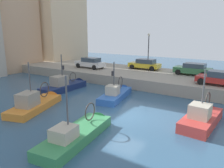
{
  "coord_description": "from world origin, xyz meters",
  "views": [
    {
      "loc": [
        -13.37,
        -7.43,
        6.09
      ],
      "look_at": [
        3.83,
        3.79,
        1.2
      ],
      "focal_mm": 34.67,
      "sensor_mm": 36.0,
      "label": 1
    }
  ],
  "objects_px": {
    "fishing_boat_blue": "(117,96)",
    "parked_car_yellow": "(145,64)",
    "fishing_boat_orange": "(38,106)",
    "quay_streetlamp": "(149,46)",
    "mooring_bollard_mid": "(113,73)",
    "fishing_boat_navy": "(66,88)",
    "mooring_bollard_north": "(63,68)",
    "fishing_boat_red": "(202,121)",
    "parked_car_white": "(90,63)",
    "parked_car_red": "(219,78)",
    "fishing_boat_green": "(80,136)",
    "parked_car_green": "(193,69)"
  },
  "relations": [
    {
      "from": "quay_streetlamp",
      "to": "parked_car_red",
      "type": "bearing_deg",
      "value": -113.53
    },
    {
      "from": "fishing_boat_orange",
      "to": "fishing_boat_green",
      "type": "height_order",
      "value": "fishing_boat_green"
    },
    {
      "from": "fishing_boat_red",
      "to": "mooring_bollard_mid",
      "type": "relative_size",
      "value": 10.06
    },
    {
      "from": "fishing_boat_blue",
      "to": "mooring_bollard_mid",
      "type": "bearing_deg",
      "value": 38.01
    },
    {
      "from": "fishing_boat_navy",
      "to": "parked_car_yellow",
      "type": "xyz_separation_m",
      "value": [
        10.48,
        -4.56,
        1.77
      ]
    },
    {
      "from": "fishing_boat_green",
      "to": "parked_car_white",
      "type": "bearing_deg",
      "value": 36.68
    },
    {
      "from": "fishing_boat_orange",
      "to": "parked_car_yellow",
      "type": "distance_m",
      "value": 16.35
    },
    {
      "from": "fishing_boat_blue",
      "to": "fishing_boat_red",
      "type": "bearing_deg",
      "value": -103.8
    },
    {
      "from": "parked_car_white",
      "to": "quay_streetlamp",
      "type": "xyz_separation_m",
      "value": [
        2.61,
        -7.63,
        2.5
      ]
    },
    {
      "from": "mooring_bollard_mid",
      "to": "parked_car_red",
      "type": "bearing_deg",
      "value": -81.23
    },
    {
      "from": "parked_car_green",
      "to": "mooring_bollard_mid",
      "type": "height_order",
      "value": "parked_car_green"
    },
    {
      "from": "mooring_bollard_north",
      "to": "fishing_boat_blue",
      "type": "bearing_deg",
      "value": -108.57
    },
    {
      "from": "fishing_boat_green",
      "to": "mooring_bollard_north",
      "type": "xyz_separation_m",
      "value": [
        11.9,
        13.4,
        1.38
      ]
    },
    {
      "from": "parked_car_white",
      "to": "mooring_bollard_mid",
      "type": "relative_size",
      "value": 8.11
    },
    {
      "from": "fishing_boat_red",
      "to": "fishing_boat_orange",
      "type": "bearing_deg",
      "value": 108.92
    },
    {
      "from": "fishing_boat_blue",
      "to": "fishing_boat_red",
      "type": "distance_m",
      "value": 8.45
    },
    {
      "from": "fishing_boat_navy",
      "to": "quay_streetlamp",
      "type": "distance_m",
      "value": 11.97
    },
    {
      "from": "fishing_boat_blue",
      "to": "fishing_boat_red",
      "type": "xyz_separation_m",
      "value": [
        -2.02,
        -8.21,
        0.03
      ]
    },
    {
      "from": "fishing_boat_orange",
      "to": "quay_streetlamp",
      "type": "xyz_separation_m",
      "value": [
        15.46,
        -2.96,
        4.29
      ]
    },
    {
      "from": "mooring_bollard_north",
      "to": "fishing_boat_red",
      "type": "bearing_deg",
      "value": -106.54
    },
    {
      "from": "fishing_boat_navy",
      "to": "parked_car_white",
      "type": "xyz_separation_m",
      "value": [
        7.23,
        2.35,
        1.8
      ]
    },
    {
      "from": "fishing_boat_blue",
      "to": "parked_car_yellow",
      "type": "height_order",
      "value": "fishing_boat_blue"
    },
    {
      "from": "mooring_bollard_mid",
      "to": "fishing_boat_orange",
      "type": "bearing_deg",
      "value": 173.88
    },
    {
      "from": "fishing_boat_blue",
      "to": "fishing_boat_navy",
      "type": "xyz_separation_m",
      "value": [
        -0.54,
        6.23,
        0.04
      ]
    },
    {
      "from": "fishing_boat_blue",
      "to": "mooring_bollard_north",
      "type": "bearing_deg",
      "value": 71.43
    },
    {
      "from": "fishing_boat_blue",
      "to": "parked_car_red",
      "type": "bearing_deg",
      "value": -56.73
    },
    {
      "from": "fishing_boat_blue",
      "to": "parked_car_yellow",
      "type": "distance_m",
      "value": 10.24
    },
    {
      "from": "mooring_bollard_mid",
      "to": "mooring_bollard_north",
      "type": "distance_m",
      "value": 8.0
    },
    {
      "from": "mooring_bollard_mid",
      "to": "mooring_bollard_north",
      "type": "height_order",
      "value": "same"
    },
    {
      "from": "fishing_boat_navy",
      "to": "parked_car_yellow",
      "type": "bearing_deg",
      "value": -23.51
    },
    {
      "from": "fishing_boat_green",
      "to": "mooring_bollard_north",
      "type": "relative_size",
      "value": 12.05
    },
    {
      "from": "parked_car_yellow",
      "to": "mooring_bollard_mid",
      "type": "relative_size",
      "value": 7.78
    },
    {
      "from": "parked_car_green",
      "to": "parked_car_white",
      "type": "xyz_separation_m",
      "value": [
        -2.5,
        13.43,
        0.02
      ]
    },
    {
      "from": "fishing_boat_orange",
      "to": "parked_car_white",
      "type": "distance_m",
      "value": 13.79
    },
    {
      "from": "parked_car_red",
      "to": "quay_streetlamp",
      "type": "distance_m",
      "value": 10.23
    },
    {
      "from": "fishing_boat_orange",
      "to": "quay_streetlamp",
      "type": "distance_m",
      "value": 16.31
    },
    {
      "from": "fishing_boat_red",
      "to": "fishing_boat_navy",
      "type": "relative_size",
      "value": 0.88
    },
    {
      "from": "fishing_boat_orange",
      "to": "mooring_bollard_mid",
      "type": "bearing_deg",
      "value": -6.12
    },
    {
      "from": "fishing_boat_green",
      "to": "quay_streetlamp",
      "type": "xyz_separation_m",
      "value": [
        17.55,
        3.5,
        4.36
      ]
    },
    {
      "from": "fishing_boat_navy",
      "to": "mooring_bollard_north",
      "type": "relative_size",
      "value": 11.48
    },
    {
      "from": "fishing_boat_red",
      "to": "fishing_boat_green",
      "type": "distance_m",
      "value": 8.42
    },
    {
      "from": "fishing_boat_green",
      "to": "parked_car_white",
      "type": "height_order",
      "value": "fishing_boat_green"
    },
    {
      "from": "fishing_boat_blue",
      "to": "fishing_boat_navy",
      "type": "height_order",
      "value": "fishing_boat_navy"
    },
    {
      "from": "fishing_boat_navy",
      "to": "fishing_boat_red",
      "type": "bearing_deg",
      "value": -95.83
    },
    {
      "from": "fishing_boat_navy",
      "to": "quay_streetlamp",
      "type": "relative_size",
      "value": 1.31
    },
    {
      "from": "fishing_boat_blue",
      "to": "quay_streetlamp",
      "type": "bearing_deg",
      "value": 5.8
    },
    {
      "from": "parked_car_green",
      "to": "quay_streetlamp",
      "type": "xyz_separation_m",
      "value": [
        0.11,
        5.8,
        2.53
      ]
    },
    {
      "from": "parked_car_yellow",
      "to": "quay_streetlamp",
      "type": "relative_size",
      "value": 0.89
    },
    {
      "from": "fishing_boat_green",
      "to": "parked_car_white",
      "type": "distance_m",
      "value": 18.73
    },
    {
      "from": "parked_car_green",
      "to": "parked_car_white",
      "type": "distance_m",
      "value": 13.66
    }
  ]
}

